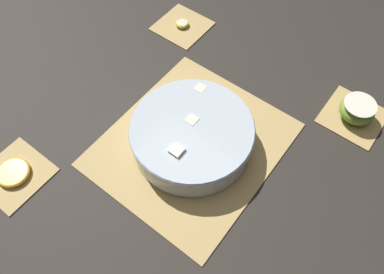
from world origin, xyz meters
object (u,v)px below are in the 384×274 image
Objects in this scene: banana_coin_single at (182,24)px; orange_slice_whole at (13,173)px; apple_half at (357,110)px; fruit_salad_bowl at (192,134)px.

orange_slice_whole is at bearing -0.00° from banana_coin_single.
orange_slice_whole is (0.60, -0.53, -0.02)m from apple_half.
fruit_salad_bowl reaches higher than orange_slice_whole.
apple_half reaches higher than banana_coin_single.
apple_half reaches higher than orange_slice_whole.
banana_coin_single is (-0.30, -0.26, -0.03)m from fruit_salad_bowl.
fruit_salad_bowl is at bearing 138.65° from orange_slice_whole.
apple_half is 0.80m from orange_slice_whole.
banana_coin_single is at bearing -138.66° from fruit_salad_bowl.
banana_coin_single is at bearing 180.00° from orange_slice_whole.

